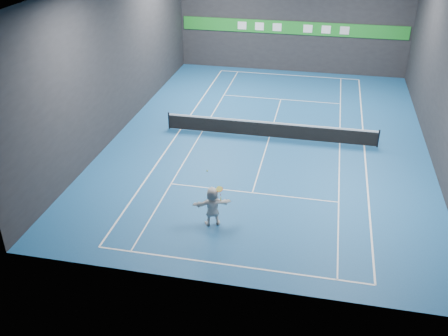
% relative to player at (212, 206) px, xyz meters
% --- Properties ---
extents(ground, '(26.00, 26.00, 0.00)m').
position_rel_player_xyz_m(ground, '(1.29, 9.32, -0.92)').
color(ground, '#184E84').
rests_on(ground, ground).
extents(wall_back, '(18.00, 0.10, 9.00)m').
position_rel_player_xyz_m(wall_back, '(1.29, 22.32, 3.58)').
color(wall_back, black).
rests_on(wall_back, ground).
extents(wall_front, '(18.00, 0.10, 9.00)m').
position_rel_player_xyz_m(wall_front, '(1.29, -3.68, 3.58)').
color(wall_front, black).
rests_on(wall_front, ground).
extents(wall_left, '(0.10, 26.00, 9.00)m').
position_rel_player_xyz_m(wall_left, '(-7.71, 9.32, 3.58)').
color(wall_left, black).
rests_on(wall_left, ground).
extents(wall_right, '(0.10, 26.00, 9.00)m').
position_rel_player_xyz_m(wall_right, '(10.29, 9.32, 3.58)').
color(wall_right, black).
rests_on(wall_right, ground).
extents(baseline_near, '(10.98, 0.08, 0.01)m').
position_rel_player_xyz_m(baseline_near, '(1.29, -2.57, -0.92)').
color(baseline_near, white).
rests_on(baseline_near, ground).
extents(baseline_far, '(10.98, 0.08, 0.01)m').
position_rel_player_xyz_m(baseline_far, '(1.29, 21.21, -0.92)').
color(baseline_far, white).
rests_on(baseline_far, ground).
extents(sideline_doubles_left, '(0.08, 23.78, 0.01)m').
position_rel_player_xyz_m(sideline_doubles_left, '(-4.20, 9.32, -0.92)').
color(sideline_doubles_left, white).
rests_on(sideline_doubles_left, ground).
extents(sideline_doubles_right, '(0.08, 23.78, 0.01)m').
position_rel_player_xyz_m(sideline_doubles_right, '(6.78, 9.32, -0.92)').
color(sideline_doubles_right, white).
rests_on(sideline_doubles_right, ground).
extents(sideline_singles_left, '(0.06, 23.78, 0.01)m').
position_rel_player_xyz_m(sideline_singles_left, '(-2.82, 9.32, -0.92)').
color(sideline_singles_left, white).
rests_on(sideline_singles_left, ground).
extents(sideline_singles_right, '(0.06, 23.78, 0.01)m').
position_rel_player_xyz_m(sideline_singles_right, '(5.40, 9.32, -0.92)').
color(sideline_singles_right, white).
rests_on(sideline_singles_right, ground).
extents(service_line_near, '(8.23, 0.06, 0.01)m').
position_rel_player_xyz_m(service_line_near, '(1.29, 2.92, -0.92)').
color(service_line_near, white).
rests_on(service_line_near, ground).
extents(service_line_far, '(8.23, 0.06, 0.01)m').
position_rel_player_xyz_m(service_line_far, '(1.29, 15.72, -0.92)').
color(service_line_far, white).
rests_on(service_line_far, ground).
extents(center_service_line, '(0.06, 12.80, 0.01)m').
position_rel_player_xyz_m(center_service_line, '(1.29, 9.32, -0.92)').
color(center_service_line, white).
rests_on(center_service_line, ground).
extents(player, '(1.79, 1.15, 1.84)m').
position_rel_player_xyz_m(player, '(0.00, 0.00, 0.00)').
color(player, silver).
rests_on(player, ground).
extents(tennis_ball, '(0.06, 0.06, 0.06)m').
position_rel_player_xyz_m(tennis_ball, '(-0.22, 0.08, 1.67)').
color(tennis_ball, '#B8DB24').
rests_on(tennis_ball, player).
extents(tennis_net, '(12.50, 0.10, 1.07)m').
position_rel_player_xyz_m(tennis_net, '(1.29, 9.32, -0.38)').
color(tennis_net, black).
rests_on(tennis_net, ground).
extents(sponsor_banner, '(17.64, 0.11, 1.00)m').
position_rel_player_xyz_m(sponsor_banner, '(1.29, 22.26, 2.58)').
color(sponsor_banner, '#1E8927').
rests_on(sponsor_banner, wall_back).
extents(tennis_racket, '(0.42, 0.39, 0.71)m').
position_rel_player_xyz_m(tennis_racket, '(0.31, 0.05, 0.80)').
color(tennis_racket, red).
rests_on(tennis_racket, player).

